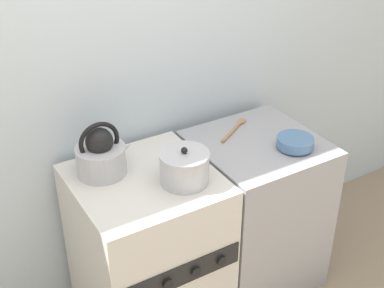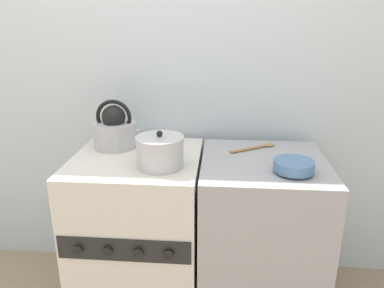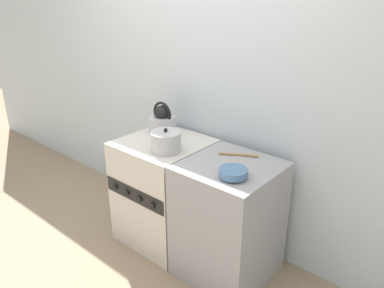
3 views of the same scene
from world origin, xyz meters
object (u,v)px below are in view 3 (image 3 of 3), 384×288
at_px(stove, 165,191).
at_px(kettle, 163,122).
at_px(enamel_bowl, 233,173).
at_px(cooking_pot, 166,141).

distance_m(stove, kettle, 0.54).
distance_m(stove, enamel_bowl, 0.86).
height_order(stove, enamel_bowl, enamel_bowl).
bearing_deg(kettle, enamel_bowl, -17.87).
relative_size(cooking_pot, enamel_bowl, 1.24).
xyz_separation_m(cooking_pot, enamel_bowl, (0.58, -0.03, -0.04)).
xyz_separation_m(stove, kettle, (-0.14, 0.14, 0.50)).
bearing_deg(stove, cooking_pot, -38.51).
bearing_deg(cooking_pot, stove, 141.49).
height_order(kettle, cooking_pot, kettle).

